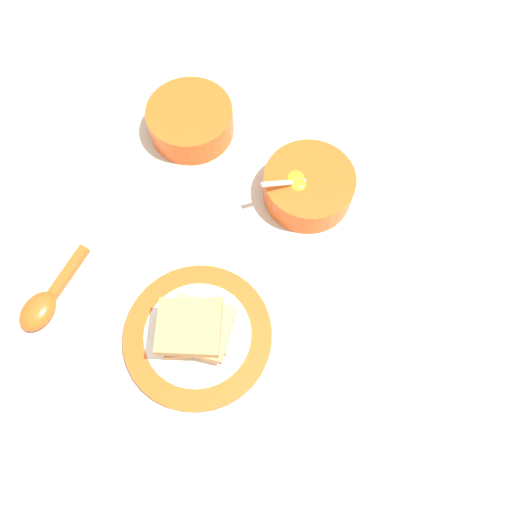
{
  "coord_description": "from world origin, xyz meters",
  "views": [
    {
      "loc": [
        -0.25,
        0.29,
        0.7
      ],
      "look_at": [
        -0.15,
        0.02,
        0.02
      ],
      "focal_mm": 35.0,
      "sensor_mm": 36.0,
      "label": 1
    }
  ],
  "objects_px": {
    "congee_bowl": "(190,120)",
    "toast_plate": "(198,335)",
    "soup_spoon": "(43,304)",
    "toast_sandwich": "(195,328)",
    "egg_bowl": "(308,186)"
  },
  "relations": [
    {
      "from": "congee_bowl",
      "to": "toast_plate",
      "type": "bearing_deg",
      "value": 114.16
    },
    {
      "from": "toast_plate",
      "to": "soup_spoon",
      "type": "relative_size",
      "value": 1.41
    },
    {
      "from": "toast_sandwich",
      "to": "soup_spoon",
      "type": "bearing_deg",
      "value": 9.17
    },
    {
      "from": "egg_bowl",
      "to": "congee_bowl",
      "type": "distance_m",
      "value": 0.23
    },
    {
      "from": "soup_spoon",
      "to": "congee_bowl",
      "type": "bearing_deg",
      "value": -102.23
    },
    {
      "from": "toast_plate",
      "to": "soup_spoon",
      "type": "bearing_deg",
      "value": 8.83
    },
    {
      "from": "toast_plate",
      "to": "soup_spoon",
      "type": "height_order",
      "value": "soup_spoon"
    },
    {
      "from": "congee_bowl",
      "to": "toast_sandwich",
      "type": "bearing_deg",
      "value": 114.04
    },
    {
      "from": "toast_plate",
      "to": "soup_spoon",
      "type": "distance_m",
      "value": 0.23
    },
    {
      "from": "toast_sandwich",
      "to": "soup_spoon",
      "type": "height_order",
      "value": "toast_sandwich"
    },
    {
      "from": "egg_bowl",
      "to": "toast_sandwich",
      "type": "relative_size",
      "value": 1.27
    },
    {
      "from": "toast_sandwich",
      "to": "congee_bowl",
      "type": "distance_m",
      "value": 0.36
    },
    {
      "from": "toast_plate",
      "to": "congee_bowl",
      "type": "bearing_deg",
      "value": -65.84
    },
    {
      "from": "toast_plate",
      "to": "toast_sandwich",
      "type": "relative_size",
      "value": 1.88
    },
    {
      "from": "toast_sandwich",
      "to": "congee_bowl",
      "type": "xyz_separation_m",
      "value": [
        0.15,
        -0.33,
        -0.01
      ]
    }
  ]
}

